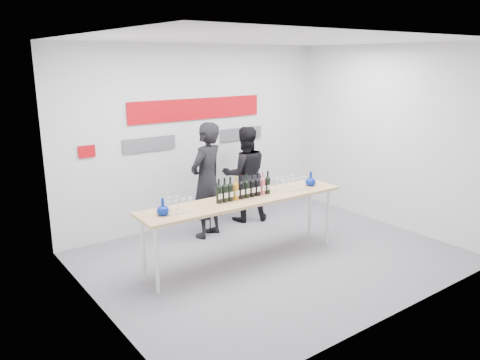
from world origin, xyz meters
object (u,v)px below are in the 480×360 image
at_px(presenter_right, 245,174).
at_px(mic_stand, 210,204).
at_px(tasting_table, 244,203).
at_px(presenter_left, 207,180).

relative_size(presenter_right, mic_stand, 1.04).
bearing_deg(tasting_table, mic_stand, 81.63).
relative_size(presenter_left, presenter_right, 1.11).
bearing_deg(tasting_table, presenter_right, 54.78).
xyz_separation_m(tasting_table, presenter_right, (1.04, 1.37, -0.01)).
bearing_deg(presenter_left, tasting_table, 63.83).
relative_size(tasting_table, presenter_right, 1.85).
bearing_deg(presenter_right, mic_stand, 32.19).
relative_size(presenter_left, mic_stand, 1.16).
bearing_deg(presenter_left, mic_stand, -158.01).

